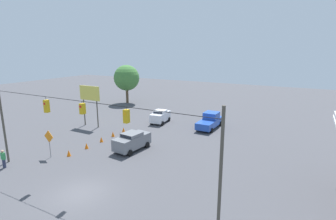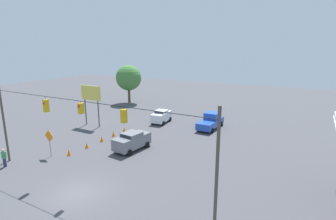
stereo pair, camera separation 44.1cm
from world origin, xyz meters
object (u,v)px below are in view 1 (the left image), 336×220
roadside_billboard (90,97)px  pedestrian (3,159)px  sedan_grey_withflow_mid (132,141)px  traffic_cone_third (101,139)px  sedan_white_withflow_far (160,116)px  work_zone_sign (49,139)px  pickup_truck_blue_oncoming_deep (210,121)px  traffic_cone_second (87,146)px  overhead_signal_span (84,130)px  traffic_cone_nearest (69,153)px  tree_horizon_left (127,78)px  traffic_cone_fourth (113,134)px  traffic_cone_fifth (124,130)px

roadside_billboard → pedestrian: size_ratio=3.30×
sedan_grey_withflow_mid → traffic_cone_third: sedan_grey_withflow_mid is taller
sedan_white_withflow_far → work_zone_sign: (3.37, 16.41, 1.00)m
pickup_truck_blue_oncoming_deep → traffic_cone_second: pickup_truck_blue_oncoming_deep is taller
overhead_signal_span → traffic_cone_nearest: 8.71m
tree_horizon_left → roadside_billboard: bearing=109.3°
overhead_signal_span → traffic_cone_fourth: bearing=-58.9°
sedan_white_withflow_far → pickup_truck_blue_oncoming_deep: 7.44m
pedestrian → work_zone_sign: bearing=-114.8°
sedan_grey_withflow_mid → tree_horizon_left: bearing=-51.8°
overhead_signal_span → pickup_truck_blue_oncoming_deep: (-2.93, -20.15, -3.82)m
overhead_signal_span → traffic_cone_third: (6.39, -8.55, -4.48)m
pickup_truck_blue_oncoming_deep → traffic_cone_fourth: pickup_truck_blue_oncoming_deep is taller
traffic_cone_second → traffic_cone_third: same height
traffic_cone_third → traffic_cone_fifth: same height
traffic_cone_second → work_zone_sign: size_ratio=0.23×
traffic_cone_third → roadside_billboard: bearing=-36.9°
roadside_billboard → traffic_cone_third: bearing=143.1°
sedan_white_withflow_far → traffic_cone_fourth: (2.04, 8.35, -0.66)m
traffic_cone_second → pedestrian: bearing=66.3°
traffic_cone_nearest → traffic_cone_second: size_ratio=1.00×
overhead_signal_span → traffic_cone_nearest: (6.44, -3.79, -4.48)m
traffic_cone_fifth → roadside_billboard: 6.95m
traffic_cone_nearest → traffic_cone_second: (-0.07, -2.38, 0.00)m
pickup_truck_blue_oncoming_deep → work_zone_sign: work_zone_sign is taller
sedan_grey_withflow_mid → traffic_cone_fourth: (4.74, -2.43, -0.69)m
overhead_signal_span → pedestrian: size_ratio=12.18×
overhead_signal_span → roadside_billboard: size_ratio=3.69×
traffic_cone_fifth → roadside_billboard: size_ratio=0.11×
traffic_cone_second → traffic_cone_nearest: bearing=88.3°
traffic_cone_fourth → roadside_billboard: (5.70, -2.15, 3.91)m
traffic_cone_fourth → overhead_signal_span: bearing=121.1°
traffic_cone_third → work_zone_sign: (1.42, 5.85, 1.66)m
sedan_grey_withflow_mid → pickup_truck_blue_oncoming_deep: bearing=-111.6°
traffic_cone_second → pickup_truck_blue_oncoming_deep: bearing=-123.6°
traffic_cone_fourth → roadside_billboard: size_ratio=0.11×
pedestrian → traffic_cone_fifth: bearing=-102.5°
traffic_cone_fourth → traffic_cone_fifth: 2.08m
traffic_cone_nearest → roadside_billboard: 11.47m
overhead_signal_span → traffic_cone_nearest: size_ratio=32.86×
work_zone_sign → roadside_billboard: bearing=-66.8°
traffic_cone_third → tree_horizon_left: tree_horizon_left is taller
traffic_cone_third → roadside_billboard: roadside_billboard is taller
traffic_cone_second → pedestrian: (3.14, 7.14, 0.56)m
pickup_truck_blue_oncoming_deep → roadside_billboard: 17.07m
sedan_white_withflow_far → traffic_cone_second: size_ratio=6.13×
traffic_cone_nearest → traffic_cone_second: same height
work_zone_sign → pickup_truck_blue_oncoming_deep: bearing=-121.6°
traffic_cone_fifth → work_zone_sign: bearing=82.3°
work_zone_sign → traffic_cone_third: bearing=-103.7°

